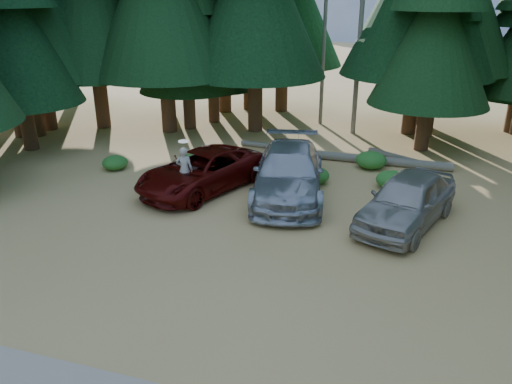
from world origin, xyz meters
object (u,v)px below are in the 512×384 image
at_px(silver_minivan_center, 289,173).
at_px(log_mid, 399,158).
at_px(red_pickup, 202,171).
at_px(log_left, 277,147).
at_px(silver_minivan_right, 407,200).
at_px(frisbee_player, 184,170).
at_px(log_right, 382,161).

height_order(silver_minivan_center, log_mid, silver_minivan_center).
relative_size(red_pickup, log_left, 1.47).
xyz_separation_m(silver_minivan_right, frisbee_player, (-7.57, -0.14, 0.28)).
distance_m(silver_minivan_right, frisbee_player, 7.57).
distance_m(silver_minivan_center, log_right, 5.48).
distance_m(red_pickup, log_left, 5.94).
bearing_deg(silver_minivan_center, log_left, 97.82).
xyz_separation_m(log_left, log_mid, (5.53, 0.00, -0.00)).
xyz_separation_m(silver_minivan_center, frisbee_player, (-3.43, -1.40, 0.23)).
bearing_deg(frisbee_player, log_mid, -145.59).
xyz_separation_m(silver_minivan_center, silver_minivan_right, (4.14, -1.26, -0.05)).
relative_size(log_left, log_right, 0.63).
height_order(log_left, log_mid, log_left).
height_order(red_pickup, silver_minivan_right, silver_minivan_right).
height_order(silver_minivan_center, silver_minivan_right, silver_minivan_center).
xyz_separation_m(silver_minivan_center, log_mid, (3.70, 5.36, -0.75)).
relative_size(frisbee_player, log_left, 0.52).
height_order(silver_minivan_right, log_mid, silver_minivan_right).
distance_m(red_pickup, log_mid, 9.01).
distance_m(red_pickup, frisbee_player, 1.10).
height_order(log_left, log_right, log_right).
bearing_deg(log_mid, frisbee_player, -105.73).
distance_m(red_pickup, log_right, 7.96).
bearing_deg(log_right, frisbee_player, -136.87).
xyz_separation_m(silver_minivan_center, log_right, (3.04, 4.51, -0.69)).
bearing_deg(silver_minivan_center, log_right, 44.97).
distance_m(frisbee_player, log_right, 8.81).
bearing_deg(log_left, silver_minivan_center, -65.90).
xyz_separation_m(red_pickup, frisbee_player, (-0.22, -1.01, 0.37)).
distance_m(silver_minivan_right, log_right, 5.91).
xyz_separation_m(silver_minivan_right, log_mid, (-0.44, 6.61, -0.70)).
height_order(frisbee_player, log_left, frisbee_player).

